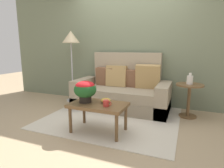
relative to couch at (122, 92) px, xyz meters
The scene contains 11 objects.
ground_plane 0.85m from the couch, 88.73° to the right, with size 14.00×14.00×0.00m, color tan.
wall_back 1.15m from the couch, 87.86° to the left, with size 6.40×0.12×2.81m, color slate.
area_rug 0.71m from the couch, 88.42° to the right, with size 2.30×1.99×0.01m, color beige.
couch is the anchor object (origin of this frame).
coffee_table 1.24m from the couch, 87.88° to the right, with size 0.83×0.50×0.44m.
side_table 1.29m from the couch, ahead, with size 0.48×0.48×0.61m.
floor_lamp 1.63m from the couch, behind, with size 0.39×0.39×1.62m.
potted_plant 1.29m from the couch, 97.45° to the right, with size 0.33×0.33×0.32m.
coffee_mug 1.34m from the couch, 81.00° to the right, with size 0.12×0.08×0.09m.
snack_bowl 1.17m from the couch, 83.58° to the right, with size 0.15×0.15×0.07m.
table_vase 1.33m from the couch, ahead, with size 0.11×0.11×0.20m.
Camera 1 is at (1.22, -2.87, 1.25)m, focal length 30.31 mm.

